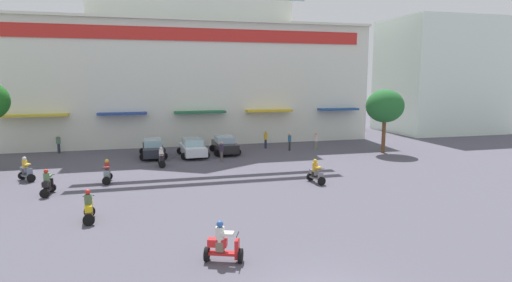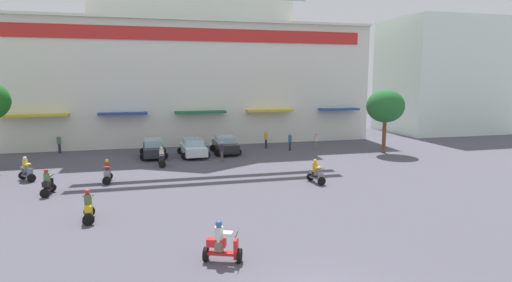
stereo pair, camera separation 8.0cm
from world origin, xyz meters
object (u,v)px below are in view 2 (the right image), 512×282
at_px(parked_car_2, 225,145).
at_px(pedestrian_1, 266,138).
at_px(parked_car_0, 153,148).
at_px(pedestrian_2, 290,140).
at_px(pedestrian_3, 59,143).
at_px(scooter_rider_4, 107,173).
at_px(scooter_rider_0, 162,158).
at_px(pedestrian_4, 222,150).
at_px(plaza_tree_1, 385,106).
at_px(pedestrian_0, 316,140).
at_px(scooter_rider_1, 88,208).
at_px(parked_car_1, 193,147).
at_px(scooter_rider_3, 316,173).
at_px(scooter_rider_2, 26,171).
at_px(scooter_rider_5, 222,245).
at_px(scooter_rider_6, 48,184).

xyz_separation_m(parked_car_2, pedestrian_1, (4.24, 1.72, 0.18)).
distance_m(parked_car_0, pedestrian_2, 12.14).
distance_m(pedestrian_1, pedestrian_3, 18.50).
relative_size(scooter_rider_4, pedestrian_3, 0.90).
height_order(scooter_rider_0, pedestrian_4, pedestrian_4).
relative_size(plaza_tree_1, pedestrian_1, 3.35).
relative_size(parked_car_0, pedestrian_0, 2.81).
height_order(parked_car_2, pedestrian_1, pedestrian_1).
height_order(parked_car_0, pedestrian_4, pedestrian_4).
xyz_separation_m(parked_car_2, scooter_rider_4, (-9.09, -8.32, -0.15)).
relative_size(parked_car_0, pedestrian_2, 2.73).
bearing_deg(plaza_tree_1, parked_car_2, 166.67).
height_order(parked_car_0, scooter_rider_0, parked_car_0).
bearing_deg(pedestrian_2, scooter_rider_1, -134.24).
bearing_deg(scooter_rider_1, plaza_tree_1, 28.65).
distance_m(parked_car_1, pedestrian_3, 12.13).
bearing_deg(pedestrian_3, scooter_rider_1, -75.97).
distance_m(scooter_rider_0, scooter_rider_3, 11.98).
bearing_deg(pedestrian_4, scooter_rider_1, -124.65).
bearing_deg(pedestrian_0, plaza_tree_1, -30.51).
distance_m(scooter_rider_1, pedestrian_4, 14.65).
relative_size(pedestrian_2, pedestrian_3, 0.99).
height_order(scooter_rider_1, scooter_rider_4, scooter_rider_1).
xyz_separation_m(parked_car_2, scooter_rider_2, (-14.18, -6.54, -0.11)).
distance_m(scooter_rider_2, pedestrian_3, 10.31).
xyz_separation_m(parked_car_0, scooter_rider_4, (-2.94, -8.13, -0.14)).
xyz_separation_m(scooter_rider_1, scooter_rider_5, (5.21, -5.81, -0.00)).
xyz_separation_m(parked_car_1, pedestrian_4, (1.94, -2.99, 0.17)).
distance_m(plaza_tree_1, pedestrian_2, 8.89).
distance_m(scooter_rider_4, pedestrian_2, 17.18).
height_order(plaza_tree_1, pedestrian_1, plaza_tree_1).
bearing_deg(parked_car_1, parked_car_2, 14.26).
xyz_separation_m(parked_car_2, scooter_rider_3, (3.65, -11.77, -0.16)).
bearing_deg(pedestrian_2, scooter_rider_0, -160.76).
distance_m(scooter_rider_5, scooter_rider_6, 13.65).
xyz_separation_m(scooter_rider_0, scooter_rider_4, (-3.50, -4.18, 0.02)).
bearing_deg(pedestrian_1, pedestrian_4, -133.58).
height_order(parked_car_1, scooter_rider_5, scooter_rider_5).
bearing_deg(scooter_rider_0, pedestrian_0, 15.59).
bearing_deg(scooter_rider_6, scooter_rider_1, -61.68).
distance_m(scooter_rider_2, pedestrian_1, 20.18).
distance_m(plaza_tree_1, pedestrian_1, 11.12).
height_order(scooter_rider_1, pedestrian_3, pedestrian_3).
xyz_separation_m(plaza_tree_1, pedestrian_4, (-14.61, -0.48, -3.20)).
bearing_deg(scooter_rider_5, scooter_rider_2, 123.94).
xyz_separation_m(scooter_rider_0, pedestrian_0, (14.11, 3.94, 0.30)).
xyz_separation_m(scooter_rider_1, scooter_rider_4, (0.18, 7.45, -0.02)).
distance_m(plaza_tree_1, scooter_rider_0, 19.61).
bearing_deg(pedestrian_4, scooter_rider_3, -60.31).
height_order(pedestrian_0, pedestrian_4, pedestrian_4).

